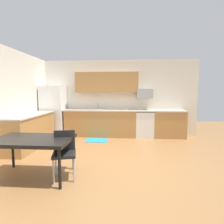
# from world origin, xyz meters

# --- Properties ---
(ground_plane) EXTENTS (12.00, 12.00, 0.00)m
(ground_plane) POSITION_xyz_m (0.00, 0.00, 0.00)
(ground_plane) COLOR olive
(wall_back) EXTENTS (5.80, 0.10, 2.70)m
(wall_back) POSITION_xyz_m (0.00, 2.65, 1.35)
(wall_back) COLOR silver
(wall_back) RESTS_ON ground
(cabinet_run_back) EXTENTS (2.48, 0.60, 0.90)m
(cabinet_run_back) POSITION_xyz_m (-0.51, 2.30, 0.45)
(cabinet_run_back) COLOR #AD7A42
(cabinet_run_back) RESTS_ON ground
(cabinet_run_back_right) EXTENTS (1.07, 0.60, 0.90)m
(cabinet_run_back_right) POSITION_xyz_m (1.87, 2.30, 0.45)
(cabinet_run_back_right) COLOR #AD7A42
(cabinet_run_back_right) RESTS_ON ground
(cabinet_run_left) EXTENTS (0.60, 2.00, 0.90)m
(cabinet_run_left) POSITION_xyz_m (-2.30, 0.80, 0.45)
(cabinet_run_left) COLOR #AD7A42
(cabinet_run_left) RESTS_ON ground
(countertop_back) EXTENTS (4.80, 0.64, 0.04)m
(countertop_back) POSITION_xyz_m (0.00, 2.30, 0.92)
(countertop_back) COLOR beige
(countertop_back) RESTS_ON cabinet_run_back
(countertop_left) EXTENTS (0.64, 2.00, 0.04)m
(countertop_left) POSITION_xyz_m (-2.30, 0.80, 0.92)
(countertop_left) COLOR beige
(countertop_left) RESTS_ON cabinet_run_left
(upper_cabinets_back) EXTENTS (2.20, 0.34, 0.70)m
(upper_cabinets_back) POSITION_xyz_m (-0.30, 2.43, 1.90)
(upper_cabinets_back) COLOR #AD7A42
(refrigerator) EXTENTS (0.76, 0.70, 1.76)m
(refrigerator) POSITION_xyz_m (-2.18, 2.22, 0.88)
(refrigerator) COLOR white
(refrigerator) RESTS_ON ground
(oven_range) EXTENTS (0.60, 0.60, 0.91)m
(oven_range) POSITION_xyz_m (1.03, 2.30, 0.46)
(oven_range) COLOR white
(oven_range) RESTS_ON ground
(microwave) EXTENTS (0.54, 0.36, 0.32)m
(microwave) POSITION_xyz_m (1.03, 2.40, 1.50)
(microwave) COLOR #9EA0A5
(sink_basin) EXTENTS (0.48, 0.40, 0.14)m
(sink_basin) POSITION_xyz_m (-0.62, 2.30, 0.88)
(sink_basin) COLOR #A5A8AD
(sink_basin) RESTS_ON countertop_back
(sink_faucet) EXTENTS (0.02, 0.02, 0.24)m
(sink_faucet) POSITION_xyz_m (-0.62, 2.48, 1.04)
(sink_faucet) COLOR #B2B5BA
(sink_faucet) RESTS_ON countertop_back
(dining_table) EXTENTS (1.40, 0.90, 0.72)m
(dining_table) POSITION_xyz_m (-1.29, -1.00, 0.66)
(dining_table) COLOR black
(dining_table) RESTS_ON ground
(chair_near_table) EXTENTS (0.49, 0.49, 0.85)m
(chair_near_table) POSITION_xyz_m (-0.71, -0.96, 0.50)
(chair_near_table) COLOR black
(chair_near_table) RESTS_ON ground
(floor_mat) EXTENTS (0.70, 0.50, 0.01)m
(floor_mat) POSITION_xyz_m (-0.56, 1.65, 0.01)
(floor_mat) COLOR #198CBF
(floor_mat) RESTS_ON ground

